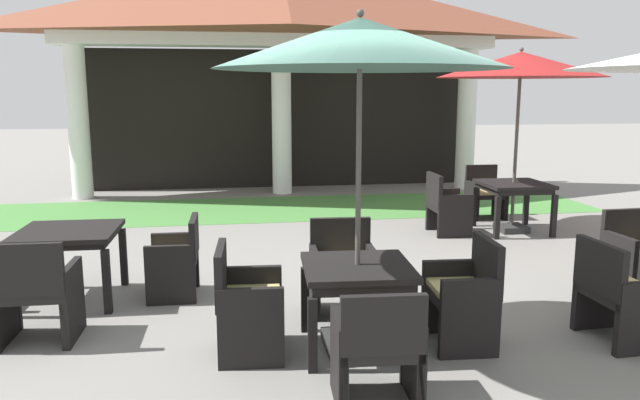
# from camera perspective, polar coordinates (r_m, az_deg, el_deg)

# --- Properties ---
(ground_plane) EXTENTS (60.00, 60.00, 0.00)m
(ground_plane) POSITION_cam_1_polar(r_m,az_deg,el_deg) (5.64, 3.54, -11.51)
(ground_plane) COLOR gray
(background_pavilion) EXTENTS (9.02, 2.85, 4.53)m
(background_pavilion) POSITION_cam_1_polar(r_m,az_deg,el_deg) (12.59, -3.74, 16.71)
(background_pavilion) COLOR white
(background_pavilion) RESTS_ON ground
(lawn_strip) EXTENTS (10.82, 2.38, 0.01)m
(lawn_strip) POSITION_cam_1_polar(r_m,az_deg,el_deg) (10.97, -2.71, -0.74)
(lawn_strip) COLOR #47843D
(lawn_strip) RESTS_ON ground
(patio_table_near_foreground) EXTENTS (0.96, 0.96, 0.73)m
(patio_table_near_foreground) POSITION_cam_1_polar(r_m,az_deg,el_deg) (6.57, -22.39, -3.37)
(patio_table_near_foreground) COLOR black
(patio_table_near_foreground) RESTS_ON ground
(patio_chair_near_foreground_south) EXTENTS (0.62, 0.57, 0.90)m
(patio_chair_near_foreground_south) POSITION_cam_1_polar(r_m,az_deg,el_deg) (5.66, -24.88, -7.90)
(patio_chair_near_foreground_south) COLOR black
(patio_chair_near_foreground_south) RESTS_ON ground
(patio_chair_near_foreground_east) EXTENTS (0.50, 0.61, 0.82)m
(patio_chair_near_foreground_east) POSITION_cam_1_polar(r_m,az_deg,el_deg) (6.44, -13.22, -5.38)
(patio_chair_near_foreground_east) COLOR black
(patio_chair_near_foreground_east) RESTS_ON ground
(patio_table_mid_left) EXTENTS (0.94, 0.94, 0.74)m
(patio_table_mid_left) POSITION_cam_1_polar(r_m,az_deg,el_deg) (9.50, 17.57, 0.96)
(patio_table_mid_left) COLOR black
(patio_table_mid_left) RESTS_ON ground
(patio_umbrella_mid_left) EXTENTS (2.39, 2.39, 2.68)m
(patio_umbrella_mid_left) POSITION_cam_1_polar(r_m,az_deg,el_deg) (9.39, 18.17, 11.75)
(patio_umbrella_mid_left) COLOR #2D2D2D
(patio_umbrella_mid_left) RESTS_ON ground
(patio_chair_mid_left_west) EXTENTS (0.53, 0.61, 0.89)m
(patio_chair_mid_left_west) POSITION_cam_1_polar(r_m,az_deg,el_deg) (9.14, 11.68, -0.61)
(patio_chair_mid_left_west) COLOR black
(patio_chair_mid_left_west) RESTS_ON ground
(patio_chair_mid_left_north) EXTENTS (0.57, 0.54, 0.86)m
(patio_chair_mid_left_north) POSITION_cam_1_polar(r_m,az_deg,el_deg) (10.46, 15.12, 0.51)
(patio_chair_mid_left_north) COLOR black
(patio_chair_mid_left_north) RESTS_ON ground
(patio_chair_mid_right_north) EXTENTS (0.66, 0.57, 0.86)m
(patio_chair_mid_right_north) POSITION_cam_1_polar(r_m,az_deg,el_deg) (7.12, 27.63, -4.62)
(patio_chair_mid_right_north) COLOR black
(patio_chair_mid_right_north) RESTS_ON ground
(patio_chair_mid_right_west) EXTENTS (0.52, 0.65, 0.86)m
(patio_chair_mid_right_west) POSITION_cam_1_polar(r_m,az_deg,el_deg) (5.73, 25.94, -7.96)
(patio_chair_mid_right_west) COLOR black
(patio_chair_mid_right_west) RESTS_ON ground
(patio_table_far_back) EXTENTS (0.91, 0.91, 0.71)m
(patio_table_far_back) POSITION_cam_1_polar(r_m,az_deg,el_deg) (4.96, 3.49, -7.15)
(patio_table_far_back) COLOR black
(patio_table_far_back) RESTS_ON ground
(patio_umbrella_far_back) EXTENTS (2.24, 2.24, 2.68)m
(patio_umbrella_far_back) POSITION_cam_1_polar(r_m,az_deg,el_deg) (4.75, 3.73, 13.93)
(patio_umbrella_far_back) COLOR #2D2D2D
(patio_umbrella_far_back) RESTS_ON ground
(patio_chair_far_back_east) EXTENTS (0.53, 0.63, 0.90)m
(patio_chair_far_back_east) POSITION_cam_1_polar(r_m,az_deg,el_deg) (5.23, 13.26, -8.66)
(patio_chair_far_back_east) COLOR black
(patio_chair_far_back_east) RESTS_ON ground
(patio_chair_far_back_north) EXTENTS (0.64, 0.56, 0.86)m
(patio_chair_far_back_north) POSITION_cam_1_polar(r_m,az_deg,el_deg) (5.87, 2.12, -6.49)
(patio_chair_far_back_north) COLOR black
(patio_chair_far_back_north) RESTS_ON ground
(patio_chair_far_back_south) EXTENTS (0.60, 0.54, 0.82)m
(patio_chair_far_back_south) POSITION_cam_1_polar(r_m,az_deg,el_deg) (4.22, 5.37, -13.57)
(patio_chair_far_back_south) COLOR black
(patio_chair_far_back_south) RESTS_ON ground
(patio_chair_far_back_west) EXTENTS (0.55, 0.67, 0.88)m
(patio_chair_far_back_west) POSITION_cam_1_polar(r_m,az_deg,el_deg) (4.97, -6.89, -9.57)
(patio_chair_far_back_west) COLOR black
(patio_chair_far_back_west) RESTS_ON ground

